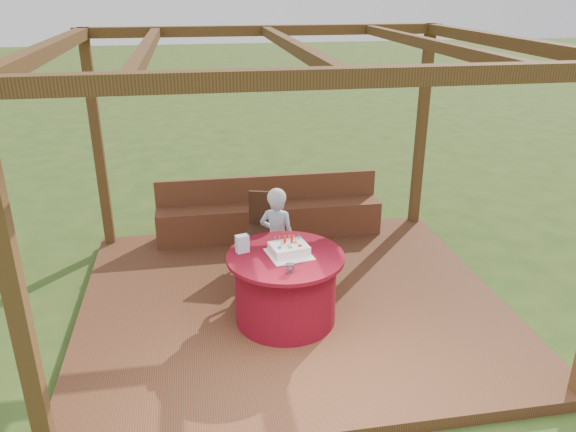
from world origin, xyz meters
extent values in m
plane|color=#304818|center=(0.00, 0.00, 0.00)|extent=(60.00, 60.00, 0.00)
cube|color=brown|center=(0.00, 0.00, 0.06)|extent=(4.50, 4.00, 0.12)
cube|color=brown|center=(-2.13, -1.88, 1.42)|extent=(0.12, 0.12, 2.60)
cube|color=brown|center=(-2.13, 1.88, 1.42)|extent=(0.12, 0.12, 2.60)
cube|color=brown|center=(2.13, 1.88, 1.42)|extent=(0.12, 0.12, 2.60)
cube|color=brown|center=(0.00, -1.88, 2.78)|extent=(4.50, 0.14, 0.12)
cube|color=brown|center=(0.00, 1.88, 2.78)|extent=(4.50, 0.14, 0.12)
cube|color=brown|center=(-2.13, 0.00, 2.78)|extent=(0.14, 4.00, 0.12)
cube|color=brown|center=(2.13, 0.00, 2.78)|extent=(0.14, 4.00, 0.12)
cube|color=brown|center=(-1.30, 0.00, 2.78)|extent=(0.10, 3.70, 0.10)
cube|color=brown|center=(0.00, 0.00, 2.78)|extent=(0.10, 3.70, 0.10)
cube|color=brown|center=(1.30, 0.00, 2.78)|extent=(0.10, 3.70, 0.10)
cube|color=brown|center=(0.00, 1.70, 0.34)|extent=(3.00, 0.42, 0.45)
cube|color=brown|center=(0.00, 1.88, 0.75)|extent=(3.00, 0.06, 0.35)
cylinder|color=maroon|center=(-0.13, -0.37, 0.47)|extent=(1.01, 1.01, 0.69)
cylinder|color=maroon|center=(-0.13, -0.37, 0.83)|extent=(1.16, 1.16, 0.04)
cube|color=#3E2113|center=(-0.18, 0.87, 0.55)|extent=(0.53, 0.53, 0.05)
cylinder|color=#3E2113|center=(-0.40, 0.76, 0.33)|extent=(0.04, 0.04, 0.43)
cylinder|color=#3E2113|center=(-0.07, 0.66, 0.33)|extent=(0.04, 0.04, 0.43)
cylinder|color=#3E2113|center=(-0.30, 1.09, 0.33)|extent=(0.04, 0.04, 0.43)
cylinder|color=#3E2113|center=(0.03, 0.99, 0.33)|extent=(0.04, 0.04, 0.43)
cube|color=#3E2113|center=(-0.13, 1.06, 0.77)|extent=(0.42, 0.16, 0.45)
imported|color=#9CC5E8|center=(-0.09, 0.48, 0.66)|extent=(0.46, 0.38, 1.07)
sphere|color=white|center=(-0.09, 0.48, 1.13)|extent=(0.21, 0.21, 0.21)
cube|color=white|center=(-0.10, -0.37, 0.85)|extent=(0.47, 0.47, 0.01)
cube|color=white|center=(-0.10, -0.37, 0.91)|extent=(0.40, 0.34, 0.10)
cylinder|color=red|center=(-0.13, -0.33, 0.99)|extent=(0.03, 0.03, 0.08)
cylinder|color=red|center=(-0.06, -0.33, 0.99)|extent=(0.03, 0.03, 0.08)
sphere|color=blue|center=(-0.20, -0.43, 0.97)|extent=(0.04, 0.04, 0.04)
sphere|color=green|center=(-0.10, -0.44, 0.97)|extent=(0.04, 0.04, 0.04)
sphere|color=red|center=(0.00, -0.42, 0.97)|extent=(0.04, 0.04, 0.04)
sphere|color=yellow|center=(-0.16, -0.35, 0.97)|extent=(0.04, 0.04, 0.04)
sphere|color=orange|center=(-0.03, -0.34, 0.97)|extent=(0.04, 0.04, 0.04)
cube|color=#E695CD|center=(-0.54, -0.23, 0.94)|extent=(0.14, 0.11, 0.18)
imported|color=white|center=(-0.15, -0.74, 0.89)|extent=(0.11, 0.11, 0.08)
camera|label=1|loc=(-0.94, -5.23, 3.30)|focal=35.00mm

